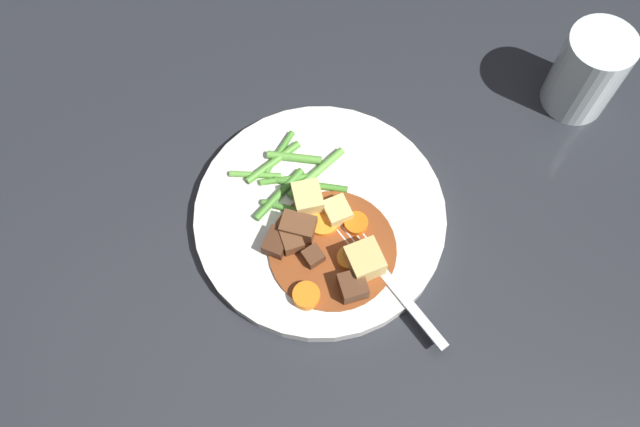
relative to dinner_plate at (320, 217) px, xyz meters
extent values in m
plane|color=#26282D|center=(0.00, 0.00, -0.01)|extent=(3.00, 3.00, 0.00)
cylinder|color=white|center=(0.00, 0.00, 0.00)|extent=(0.26, 0.26, 0.02)
cylinder|color=brown|center=(0.04, 0.00, 0.01)|extent=(0.13, 0.13, 0.00)
cylinder|color=orange|center=(0.02, 0.03, 0.01)|extent=(0.03, 0.03, 0.01)
cylinder|color=orange|center=(0.08, -0.04, 0.01)|extent=(0.03, 0.03, 0.01)
cylinder|color=orange|center=(0.01, 0.00, 0.01)|extent=(0.04, 0.04, 0.01)
cylinder|color=orange|center=(0.06, 0.01, 0.01)|extent=(0.03, 0.03, 0.01)
cube|color=#E5CC7A|center=(-0.01, -0.01, 0.02)|extent=(0.03, 0.03, 0.03)
cube|color=#DBBC6B|center=(0.07, 0.02, 0.02)|extent=(0.04, 0.04, 0.03)
cube|color=#E5CC7A|center=(0.01, 0.02, 0.02)|extent=(0.03, 0.03, 0.02)
cube|color=#56331E|center=(0.09, 0.01, 0.02)|extent=(0.03, 0.03, 0.02)
cube|color=brown|center=(0.01, -0.03, 0.02)|extent=(0.04, 0.04, 0.02)
cube|color=brown|center=(0.03, -0.04, 0.02)|extent=(0.02, 0.02, 0.02)
cube|color=#4C2B19|center=(0.02, -0.05, 0.02)|extent=(0.04, 0.03, 0.02)
cube|color=#56331E|center=(0.05, -0.02, 0.02)|extent=(0.02, 0.02, 0.02)
cylinder|color=#4C8E33|center=(-0.08, -0.02, 0.01)|extent=(0.04, 0.05, 0.01)
cylinder|color=#4C8E33|center=(-0.01, -0.03, 0.01)|extent=(0.04, 0.06, 0.01)
cylinder|color=#599E38|center=(-0.05, -0.02, 0.01)|extent=(0.02, 0.06, 0.01)
cylinder|color=#66AD42|center=(-0.04, 0.01, 0.01)|extent=(0.04, 0.07, 0.01)
cylinder|color=#4C8E33|center=(-0.03, -0.03, 0.01)|extent=(0.05, 0.07, 0.01)
cylinder|color=#599E38|center=(-0.07, -0.03, 0.01)|extent=(0.03, 0.07, 0.01)
cylinder|color=#4C8E33|center=(-0.03, 0.00, 0.01)|extent=(0.04, 0.07, 0.01)
cylinder|color=#66AD42|center=(-0.06, -0.05, 0.01)|extent=(0.03, 0.05, 0.01)
cylinder|color=#66AD42|center=(-0.07, -0.01, 0.01)|extent=(0.03, 0.06, 0.01)
cube|color=silver|center=(0.12, 0.05, 0.01)|extent=(0.11, 0.05, 0.00)
cube|color=silver|center=(0.05, 0.03, 0.01)|extent=(0.02, 0.03, 0.00)
cylinder|color=silver|center=(0.02, 0.03, 0.01)|extent=(0.04, 0.02, 0.00)
cylinder|color=silver|center=(0.02, 0.02, 0.01)|extent=(0.04, 0.02, 0.00)
cylinder|color=silver|center=(0.03, 0.02, 0.01)|extent=(0.04, 0.02, 0.00)
cylinder|color=silver|center=(0.03, 0.01, 0.01)|extent=(0.04, 0.02, 0.00)
cylinder|color=silver|center=(-0.06, 0.32, 0.04)|extent=(0.07, 0.07, 0.10)
camera|label=1|loc=(0.28, -0.09, 0.66)|focal=38.46mm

